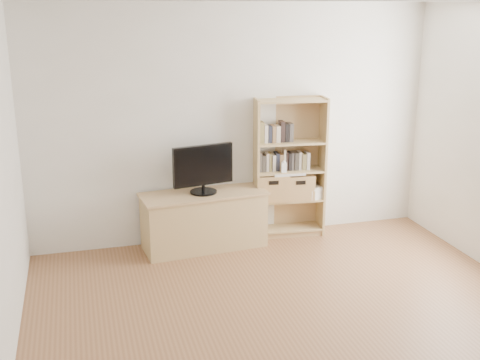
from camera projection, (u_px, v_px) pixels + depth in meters
name	position (u px, v px, depth m)	size (l,w,h in m)	color
floor	(317.00, 351.00, 4.66)	(4.50, 5.00, 0.01)	brown
back_wall	(234.00, 125.00, 6.60)	(4.50, 0.02, 2.60)	silver
ceiling	(332.00, 1.00, 3.92)	(4.50, 5.00, 0.01)	white
tv_stand	(204.00, 221.00, 6.55)	(1.31, 0.49, 0.60)	tan
bookshelf	(289.00, 168.00, 6.76)	(0.80, 0.28, 1.59)	tan
television	(203.00, 169.00, 6.38)	(0.67, 0.05, 0.53)	black
books_row_mid	(289.00, 159.00, 6.75)	(0.89, 0.17, 0.24)	#47413D
books_row_upper	(274.00, 133.00, 6.64)	(0.36, 0.13, 0.19)	#47413D
baby_monitor	(284.00, 167.00, 6.66)	(0.06, 0.04, 0.11)	white
basket_left	(271.00, 187.00, 6.78)	(0.36, 0.30, 0.30)	#AC784E
basket_right	(297.00, 186.00, 6.84)	(0.34, 0.28, 0.28)	#AC784E
laptop	(288.00, 172.00, 6.75)	(0.35, 0.25, 0.03)	silver
magazine_stack	(312.00, 192.00, 6.89)	(0.17, 0.25, 0.11)	silver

